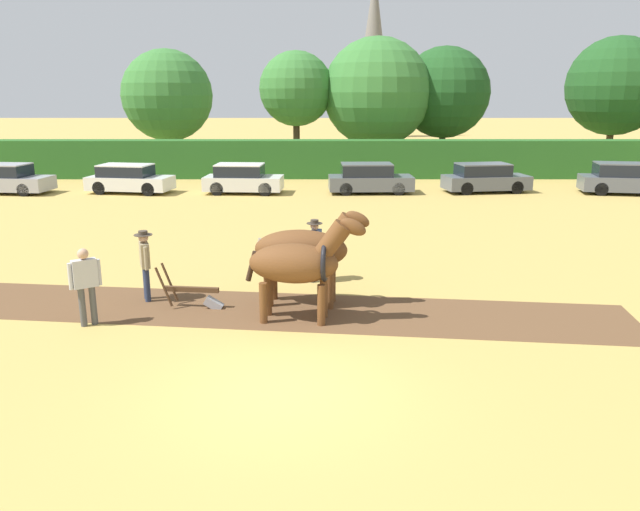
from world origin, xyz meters
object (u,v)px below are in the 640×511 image
(draft_horse_lead_left, at_px, (300,263))
(parked_car_far_left, at_px, (6,179))
(tree_center_right, at_px, (446,93))
(parked_car_center_right, at_px, (486,178))
(parked_car_right, at_px, (627,179))
(tree_left, at_px, (168,96))
(farmer_onlooker_left, at_px, (86,281))
(church_spire, at_px, (374,52))
(parked_car_left, at_px, (130,179))
(farmer_at_plow, at_px, (146,260))
(tree_right, at_px, (617,86))
(farmer_beside_team, at_px, (315,245))
(parked_car_center_left, at_px, (243,179))
(parked_car_center, at_px, (370,179))
(tree_center, at_px, (378,92))
(tree_center_left, at_px, (297,89))
(plow, at_px, (198,295))
(draft_horse_lead_right, at_px, (306,249))

(draft_horse_lead_left, xyz_separation_m, parked_car_far_left, (-15.63, 18.40, -0.62))
(tree_center_right, xyz_separation_m, parked_car_far_left, (-24.61, -12.27, -4.27))
(parked_car_center_right, relative_size, parked_car_right, 0.97)
(tree_left, bearing_deg, parked_car_center_right, -31.03)
(farmer_onlooker_left, bearing_deg, church_spire, 135.97)
(parked_car_left, xyz_separation_m, parked_car_center_right, (18.30, 0.22, 0.01))
(draft_horse_lead_left, height_order, farmer_at_plow, draft_horse_lead_left)
(tree_right, distance_m, farmer_beside_team, 33.07)
(tree_right, height_order, parked_car_center_left, tree_right)
(parked_car_center_left, distance_m, parked_car_right, 19.43)
(church_spire, xyz_separation_m, farmer_at_plow, (-10.31, -58.86, -8.40))
(draft_horse_lead_left, bearing_deg, farmer_beside_team, 90.56)
(parked_car_left, bearing_deg, parked_car_right, 8.21)
(farmer_at_plow, xyz_separation_m, parked_car_left, (-5.50, 17.11, -0.33))
(tree_center_right, xyz_separation_m, farmer_at_plow, (-12.80, -29.27, -3.95))
(parked_car_far_left, xyz_separation_m, parked_car_center, (18.63, 0.06, 0.01))
(tree_center, relative_size, parked_car_far_left, 1.84)
(church_spire, relative_size, farmer_beside_team, 10.54)
(church_spire, xyz_separation_m, parked_car_center_left, (-9.98, -41.85, -8.72))
(parked_car_right, bearing_deg, tree_center_left, 157.38)
(farmer_onlooker_left, bearing_deg, parked_car_center, 124.24)
(tree_center_left, xyz_separation_m, farmer_onlooker_left, (-3.55, -29.38, -4.20))
(church_spire, distance_m, parked_car_center_right, 42.50)
(tree_center_right, bearing_deg, farmer_onlooker_left, -113.75)
(farmer_at_plow, xyz_separation_m, farmer_onlooker_left, (-0.83, -1.72, -0.01))
(parked_car_center_right, bearing_deg, parked_car_far_left, 172.22)
(parked_car_center_right, bearing_deg, plow, -131.22)
(parked_car_center_left, bearing_deg, draft_horse_lead_right, -74.30)
(tree_center_left, height_order, parked_car_left, tree_center_left)
(church_spire, relative_size, parked_car_left, 4.06)
(tree_center, relative_size, parked_car_right, 1.84)
(tree_center_right, height_order, parked_car_center_left, tree_center_right)
(church_spire, height_order, farmer_beside_team, church_spire)
(tree_left, distance_m, tree_center_left, 8.80)
(tree_center, distance_m, parked_car_left, 17.96)
(tree_left, xyz_separation_m, plow, (7.36, -29.20, -4.49))
(tree_right, height_order, parked_car_right, tree_right)
(tree_center_left, distance_m, tree_center, 5.38)
(farmer_at_plow, bearing_deg, draft_horse_lead_right, -25.24)
(church_spire, bearing_deg, farmer_onlooker_left, -100.42)
(parked_car_left, xyz_separation_m, parked_car_center, (12.31, -0.05, 0.02))
(tree_center, distance_m, farmer_onlooker_left, 31.34)
(tree_left, distance_m, farmer_beside_team, 29.13)
(tree_right, bearing_deg, tree_center_right, 172.60)
(parked_car_center_left, xyz_separation_m, parked_car_right, (19.43, -0.26, 0.04))
(tree_center_right, xyz_separation_m, parked_car_center_right, (-0.00, -11.94, -4.28))
(tree_left, bearing_deg, parked_car_left, -87.41)
(tree_right, xyz_separation_m, parked_car_far_left, (-35.62, -10.84, -4.68))
(tree_center_right, relative_size, farmer_at_plow, 4.58)
(church_spire, xyz_separation_m, farmer_onlooker_left, (-11.14, -60.58, -8.41))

